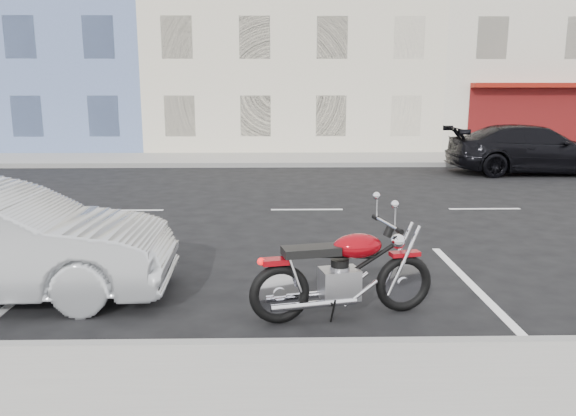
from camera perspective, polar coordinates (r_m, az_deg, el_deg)
The scene contains 9 objects.
ground at distance 12.79m, azimuth 10.91°, elevation -0.13°, with size 120.00×120.00×0.00m, color black.
sidewalk_far at distance 21.22m, azimuth -7.49°, elevation 4.93°, with size 80.00×3.40×0.15m, color gray.
curb_near at distance 6.27m, azimuth -23.50°, elevation -13.09°, with size 80.00×0.12×0.16m, color gray.
curb_far at distance 19.54m, azimuth -8.02°, elevation 4.33°, with size 80.00×0.12×0.16m, color gray.
bldg_blue at distance 30.94m, azimuth -23.89°, elevation 18.15°, with size 12.00×12.00×13.00m, color #5E74A7.
bldg_cream at distance 28.71m, azimuth 0.19°, elevation 18.18°, with size 12.00×12.00×11.50m, color beige.
bldg_corner at distance 31.85m, azimuth 25.50°, elevation 17.36°, with size 14.00×12.00×12.50m, color beige.
motorcycle at distance 6.88m, azimuth 11.93°, elevation -6.23°, with size 2.20×0.85×1.12m.
car_far at distance 19.51m, azimuth 23.57°, elevation 5.48°, with size 2.16×5.30×1.54m, color black.
Camera 1 is at (-2.67, -12.23, 2.63)m, focal length 35.00 mm.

